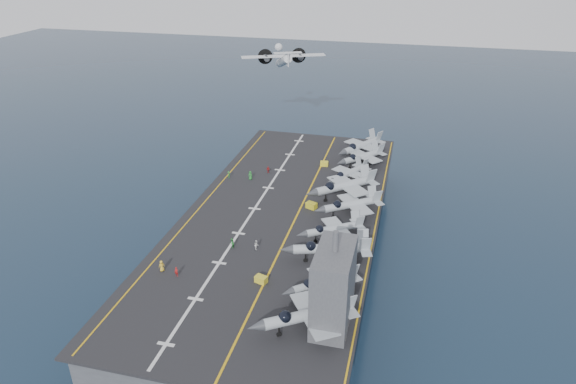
% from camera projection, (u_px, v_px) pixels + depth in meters
% --- Properties ---
extents(ground, '(500.00, 500.00, 0.00)m').
position_uv_depth(ground, '(283.00, 256.00, 107.45)').
color(ground, '#142135').
rests_on(ground, ground).
extents(hull, '(36.00, 90.00, 10.00)m').
position_uv_depth(hull, '(283.00, 235.00, 105.23)').
color(hull, '#56595E').
rests_on(hull, ground).
extents(flight_deck, '(38.00, 92.00, 0.40)m').
position_uv_depth(flight_deck, '(283.00, 213.00, 102.92)').
color(flight_deck, black).
rests_on(flight_deck, hull).
extents(foul_line, '(0.35, 90.00, 0.02)m').
position_uv_depth(foul_line, '(298.00, 214.00, 102.17)').
color(foul_line, gold).
rests_on(foul_line, flight_deck).
extents(landing_centerline, '(0.50, 90.00, 0.02)m').
position_uv_depth(landing_centerline, '(255.00, 209.00, 104.13)').
color(landing_centerline, silver).
rests_on(landing_centerline, flight_deck).
extents(deck_edge_port, '(0.25, 90.00, 0.02)m').
position_uv_depth(deck_edge_port, '(204.00, 203.00, 106.53)').
color(deck_edge_port, gold).
rests_on(deck_edge_port, flight_deck).
extents(deck_edge_stbd, '(0.25, 90.00, 0.02)m').
position_uv_depth(deck_edge_stbd, '(376.00, 223.00, 98.79)').
color(deck_edge_stbd, gold).
rests_on(deck_edge_stbd, flight_deck).
extents(island_superstructure, '(5.00, 10.00, 15.00)m').
position_uv_depth(island_superstructure, '(334.00, 279.00, 70.16)').
color(island_superstructure, '#56595E').
rests_on(island_superstructure, flight_deck).
extents(fighter_jet_0, '(18.59, 17.10, 5.37)m').
position_uv_depth(fighter_jet_0, '(308.00, 314.00, 70.93)').
color(fighter_jet_0, gray).
rests_on(fighter_jet_0, flight_deck).
extents(fighter_jet_1, '(15.39, 14.89, 4.48)m').
position_uv_depth(fighter_jet_1, '(324.00, 281.00, 78.52)').
color(fighter_jet_1, gray).
rests_on(fighter_jet_1, flight_deck).
extents(fighter_jet_2, '(17.54, 14.10, 5.30)m').
position_uv_depth(fighter_jet_2, '(331.00, 248.00, 86.10)').
color(fighter_jet_2, gray).
rests_on(fighter_jet_2, flight_deck).
extents(fighter_jet_3, '(15.42, 14.19, 4.46)m').
position_uv_depth(fighter_jet_3, '(334.00, 228.00, 92.78)').
color(fighter_jet_3, '#969FA6').
rests_on(fighter_jet_3, flight_deck).
extents(fighter_jet_4, '(17.03, 15.86, 4.92)m').
position_uv_depth(fighter_jet_4, '(351.00, 204.00, 100.83)').
color(fighter_jet_4, '#9CA4AB').
rests_on(fighter_jet_4, flight_deck).
extents(fighter_jet_5, '(19.53, 19.04, 5.69)m').
position_uv_depth(fighter_jet_5, '(344.00, 185.00, 107.62)').
color(fighter_jet_5, '#929CA3').
rests_on(fighter_jet_5, flight_deck).
extents(fighter_jet_6, '(14.11, 15.63, 4.52)m').
position_uv_depth(fighter_jet_6, '(348.00, 173.00, 114.59)').
color(fighter_jet_6, gray).
rests_on(fighter_jet_6, flight_deck).
extents(fighter_jet_7, '(16.05, 16.43, 4.79)m').
position_uv_depth(fighter_jet_7, '(362.00, 156.00, 123.07)').
color(fighter_jet_7, '#A0A9B0').
rests_on(fighter_jet_7, flight_deck).
extents(fighter_jet_8, '(16.86, 18.31, 5.29)m').
position_uv_depth(fighter_jet_8, '(361.00, 145.00, 128.86)').
color(fighter_jet_8, '#959FA5').
rests_on(fighter_jet_8, flight_deck).
extents(tow_cart_a, '(2.16, 1.72, 1.13)m').
position_uv_depth(tow_cart_a, '(261.00, 279.00, 81.65)').
color(tow_cart_a, gold).
rests_on(tow_cart_a, flight_deck).
extents(tow_cart_b, '(2.44, 2.04, 1.25)m').
position_uv_depth(tow_cart_b, '(311.00, 205.00, 104.09)').
color(tow_cart_b, gold).
rests_on(tow_cart_b, flight_deck).
extents(tow_cart_c, '(1.96, 1.38, 1.11)m').
position_uv_depth(tow_cart_c, '(324.00, 164.00, 123.55)').
color(tow_cart_c, yellow).
rests_on(tow_cart_c, flight_deck).
extents(crew_0, '(1.40, 1.36, 1.95)m').
position_uv_depth(crew_0, '(162.00, 266.00, 84.26)').
color(crew_0, yellow).
rests_on(crew_0, flight_deck).
extents(crew_1, '(1.04, 0.72, 1.68)m').
position_uv_depth(crew_1, '(176.00, 272.00, 83.02)').
color(crew_1, '#B21919').
rests_on(crew_1, flight_deck).
extents(crew_2, '(0.80, 1.16, 1.87)m').
position_uv_depth(crew_2, '(232.00, 243.00, 90.61)').
color(crew_2, '#268C33').
rests_on(crew_2, flight_deck).
extents(crew_3, '(0.76, 1.03, 1.59)m').
position_uv_depth(crew_3, '(229.00, 175.00, 117.23)').
color(crew_3, '#29822E').
rests_on(crew_3, flight_deck).
extents(crew_4, '(1.02, 0.71, 1.64)m').
position_uv_depth(crew_4, '(268.00, 170.00, 119.67)').
color(crew_4, '#B21919').
rests_on(crew_4, flight_deck).
extents(crew_5, '(1.37, 1.07, 2.02)m').
position_uv_depth(crew_5, '(250.00, 175.00, 116.42)').
color(crew_5, '#268C33').
rests_on(crew_5, flight_deck).
extents(crew_7, '(1.09, 1.28, 1.81)m').
position_uv_depth(crew_7, '(256.00, 245.00, 90.24)').
color(crew_7, white).
rests_on(crew_7, flight_deck).
extents(transport_plane, '(29.43, 25.43, 5.84)m').
position_uv_depth(transport_plane, '(283.00, 61.00, 151.16)').
color(transport_plane, silver).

